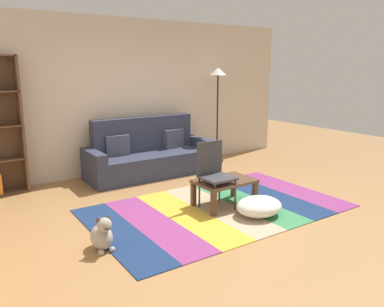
{
  "coord_description": "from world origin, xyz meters",
  "views": [
    {
      "loc": [
        -2.95,
        -3.8,
        1.87
      ],
      "look_at": [
        0.01,
        0.61,
        0.65
      ],
      "focal_mm": 35.5,
      "sensor_mm": 36.0,
      "label": 1
    }
  ],
  "objects_px": {
    "dog": "(102,235)",
    "coffee_table": "(224,184)",
    "tv_remote": "(231,179)",
    "folding_chair": "(214,169)",
    "couch": "(150,156)",
    "pouf": "(259,206)",
    "standing_lamp": "(218,84)"
  },
  "relations": [
    {
      "from": "coffee_table",
      "to": "pouf",
      "type": "height_order",
      "value": "coffee_table"
    },
    {
      "from": "folding_chair",
      "to": "dog",
      "type": "bearing_deg",
      "value": -132.75
    },
    {
      "from": "pouf",
      "to": "dog",
      "type": "height_order",
      "value": "dog"
    },
    {
      "from": "coffee_table",
      "to": "folding_chair",
      "type": "relative_size",
      "value": 0.88
    },
    {
      "from": "folding_chair",
      "to": "tv_remote",
      "type": "bearing_deg",
      "value": 15.44
    },
    {
      "from": "dog",
      "to": "folding_chair",
      "type": "bearing_deg",
      "value": 11.3
    },
    {
      "from": "couch",
      "to": "standing_lamp",
      "type": "height_order",
      "value": "standing_lamp"
    },
    {
      "from": "tv_remote",
      "to": "dog",
      "type": "bearing_deg",
      "value": -179.58
    },
    {
      "from": "couch",
      "to": "folding_chair",
      "type": "distance_m",
      "value": 1.95
    },
    {
      "from": "dog",
      "to": "folding_chair",
      "type": "distance_m",
      "value": 1.77
    },
    {
      "from": "coffee_table",
      "to": "dog",
      "type": "relative_size",
      "value": 1.99
    },
    {
      "from": "pouf",
      "to": "folding_chair",
      "type": "relative_size",
      "value": 0.69
    },
    {
      "from": "pouf",
      "to": "folding_chair",
      "type": "height_order",
      "value": "folding_chair"
    },
    {
      "from": "couch",
      "to": "pouf",
      "type": "bearing_deg",
      "value": -84.29
    },
    {
      "from": "tv_remote",
      "to": "folding_chair",
      "type": "height_order",
      "value": "folding_chair"
    },
    {
      "from": "tv_remote",
      "to": "couch",
      "type": "bearing_deg",
      "value": 87.97
    },
    {
      "from": "dog",
      "to": "standing_lamp",
      "type": "distance_m",
      "value": 4.28
    },
    {
      "from": "pouf",
      "to": "coffee_table",
      "type": "bearing_deg",
      "value": 105.1
    },
    {
      "from": "standing_lamp",
      "to": "folding_chair",
      "type": "bearing_deg",
      "value": -128.51
    },
    {
      "from": "tv_remote",
      "to": "folding_chair",
      "type": "xyz_separation_m",
      "value": [
        -0.23,
        0.09,
        0.15
      ]
    },
    {
      "from": "coffee_table",
      "to": "dog",
      "type": "xyz_separation_m",
      "value": [
        -1.85,
        -0.3,
        -0.15
      ]
    },
    {
      "from": "tv_remote",
      "to": "standing_lamp",
      "type": "bearing_deg",
      "value": 49.79
    },
    {
      "from": "pouf",
      "to": "folding_chair",
      "type": "bearing_deg",
      "value": 118.01
    },
    {
      "from": "dog",
      "to": "coffee_table",
      "type": "bearing_deg",
      "value": 9.19
    },
    {
      "from": "couch",
      "to": "folding_chair",
      "type": "height_order",
      "value": "couch"
    },
    {
      "from": "coffee_table",
      "to": "tv_remote",
      "type": "height_order",
      "value": "tv_remote"
    },
    {
      "from": "pouf",
      "to": "tv_remote",
      "type": "relative_size",
      "value": 4.12
    },
    {
      "from": "pouf",
      "to": "standing_lamp",
      "type": "relative_size",
      "value": 0.33
    },
    {
      "from": "couch",
      "to": "coffee_table",
      "type": "xyz_separation_m",
      "value": [
        0.11,
        -1.98,
        -0.03
      ]
    },
    {
      "from": "standing_lamp",
      "to": "tv_remote",
      "type": "bearing_deg",
      "value": -123.16
    },
    {
      "from": "pouf",
      "to": "standing_lamp",
      "type": "height_order",
      "value": "standing_lamp"
    },
    {
      "from": "coffee_table",
      "to": "folding_chair",
      "type": "distance_m",
      "value": 0.28
    }
  ]
}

